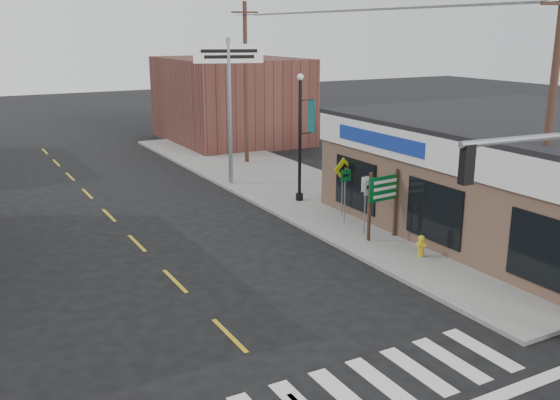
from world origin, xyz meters
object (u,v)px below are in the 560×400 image
lamp_post (301,128)px  utility_pole_near (548,135)px  fire_hydrant (421,245)px  bare_tree (478,145)px  utility_pole_far (246,82)px  guide_sign (384,195)px  dance_center_sign (229,75)px

lamp_post → utility_pole_near: 11.29m
utility_pole_near → fire_hydrant: bearing=127.0°
bare_tree → utility_pole_far: bearing=91.1°
guide_sign → utility_pole_near: utility_pole_near is taller
guide_sign → utility_pole_far: 14.92m
lamp_post → utility_pole_near: (1.56, -11.12, 1.18)m
utility_pole_near → utility_pole_far: utility_pole_far is taller
dance_center_sign → utility_pole_far: bearing=73.3°
fire_hydrant → lamp_post: lamp_post is taller
lamp_post → bare_tree: lamp_post is taller
lamp_post → utility_pole_far: 8.84m
guide_sign → bare_tree: (2.00, -2.29, 1.98)m
lamp_post → dance_center_sign: 5.04m
lamp_post → bare_tree: size_ratio=1.20×
fire_hydrant → utility_pole_near: 5.29m
utility_pole_near → dance_center_sign: bearing=108.2°
lamp_post → bare_tree: bearing=-85.2°
bare_tree → utility_pole_near: bearing=-96.4°
bare_tree → utility_pole_near: 3.00m
fire_hydrant → utility_pole_near: (1.72, -3.05, 3.97)m
bare_tree → fire_hydrant: bearing=175.4°
guide_sign → lamp_post: bearing=83.6°
fire_hydrant → utility_pole_near: utility_pole_near is taller
dance_center_sign → bare_tree: 13.16m
guide_sign → utility_pole_near: size_ratio=0.29×
dance_center_sign → utility_pole_near: bearing=-61.3°
dance_center_sign → utility_pole_far: utility_pole_far is taller
lamp_post → bare_tree: 8.46m
fire_hydrant → bare_tree: bearing=-4.6°
lamp_post → utility_pole_near: bearing=-90.1°
utility_pole_far → guide_sign: bearing=-92.8°
guide_sign → dance_center_sign: dance_center_sign is taller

